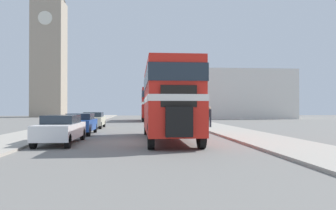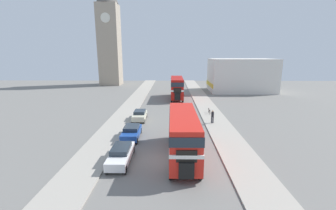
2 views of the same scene
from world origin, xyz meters
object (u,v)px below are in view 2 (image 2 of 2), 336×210
at_px(car_parked_far, 140,115).
at_px(car_parked_near, 121,154).
at_px(bicycle_on_pavement, 209,111).
at_px(double_decker_bus, 183,131).
at_px(bus_distant, 177,86).
at_px(car_parked_mid, 132,132).
at_px(pedestrian_walking, 213,116).
at_px(church_tower, 109,26).

bearing_deg(car_parked_far, car_parked_near, -89.54).
xyz_separation_m(car_parked_near, bicycle_on_pavement, (10.36, 16.11, -0.26)).
bearing_deg(double_decker_bus, car_parked_near, -166.76).
relative_size(bus_distant, bicycle_on_pavement, 5.44).
relative_size(bus_distant, car_parked_mid, 2.30).
relative_size(pedestrian_walking, church_tower, 0.05).
relative_size(double_decker_bus, bus_distant, 1.03).
bearing_deg(car_parked_far, double_decker_bus, -64.10).
bearing_deg(car_parked_near, bicycle_on_pavement, 57.27).
bearing_deg(bus_distant, car_parked_near, -101.02).
distance_m(bus_distant, car_parked_far, 16.84).
distance_m(pedestrian_walking, bicycle_on_pavement, 5.08).
xyz_separation_m(car_parked_far, church_tower, (-13.69, 37.40, 16.37)).
bearing_deg(bus_distant, bicycle_on_pavement, -68.71).
height_order(car_parked_near, car_parked_mid, car_parked_near).
xyz_separation_m(pedestrian_walking, bicycle_on_pavement, (0.43, 5.02, -0.64)).
height_order(double_decker_bus, car_parked_far, double_decker_bus).
distance_m(bus_distant, pedestrian_walking, 17.98).
relative_size(car_parked_near, car_parked_mid, 1.12).
bearing_deg(bicycle_on_pavement, car_parked_far, -161.99).
distance_m(car_parked_near, car_parked_mid, 5.70).
distance_m(double_decker_bus, pedestrian_walking, 10.86).
height_order(car_parked_near, pedestrian_walking, pedestrian_walking).
relative_size(car_parked_far, pedestrian_walking, 2.23).
relative_size(car_parked_far, bicycle_on_pavement, 2.25).
bearing_deg(car_parked_near, pedestrian_walking, 48.18).
distance_m(double_decker_bus, car_parked_far, 12.82).
relative_size(bus_distant, car_parked_far, 2.42).
bearing_deg(car_parked_far, car_parked_mid, -89.62).
distance_m(bus_distant, bicycle_on_pavement, 13.43).
xyz_separation_m(double_decker_bus, car_parked_mid, (-5.50, 4.42, -1.67)).
distance_m(car_parked_mid, pedestrian_walking, 11.35).
bearing_deg(car_parked_far, church_tower, 110.11).
bearing_deg(double_decker_bus, car_parked_far, 115.90).
xyz_separation_m(bus_distant, bicycle_on_pavement, (4.81, -12.36, -2.12)).
height_order(double_decker_bus, bicycle_on_pavement, double_decker_bus).
relative_size(car_parked_mid, pedestrian_walking, 2.35).
bearing_deg(car_parked_mid, car_parked_far, 90.38).
height_order(car_parked_near, bicycle_on_pavement, car_parked_near).
bearing_deg(car_parked_far, bus_distant, 70.29).
height_order(double_decker_bus, car_parked_mid, double_decker_bus).
relative_size(car_parked_near, bicycle_on_pavement, 2.66).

